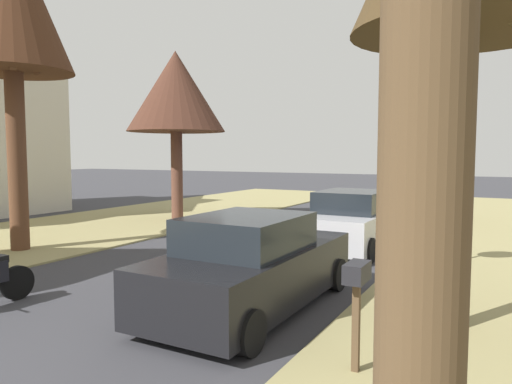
{
  "coord_description": "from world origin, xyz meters",
  "views": [
    {
      "loc": [
        5.9,
        -0.22,
        2.55
      ],
      "look_at": [
        0.7,
        9.35,
        1.68
      ],
      "focal_mm": 33.25,
      "sensor_mm": 36.0,
      "label": 1
    }
  ],
  "objects_px": {
    "stop_sign_far": "(423,172)",
    "parked_sedan_silver": "(354,222)",
    "street_tree_left_mid_a": "(11,0)",
    "parked_sedan_tan": "(411,201)",
    "curbside_mailbox": "(357,285)",
    "street_tree_left_mid_b": "(176,93)",
    "parked_sedan_black": "(252,266)"
  },
  "relations": [
    {
      "from": "street_tree_left_mid_b",
      "to": "parked_sedan_silver",
      "type": "xyz_separation_m",
      "value": [
        7.61,
        -2.04,
        -4.16
      ]
    },
    {
      "from": "parked_sedan_black",
      "to": "parked_sedan_silver",
      "type": "distance_m",
      "value": 5.8
    },
    {
      "from": "street_tree_left_mid_a",
      "to": "parked_sedan_tan",
      "type": "xyz_separation_m",
      "value": [
        7.9,
        11.19,
        -5.71
      ]
    },
    {
      "from": "street_tree_left_mid_a",
      "to": "parked_sedan_tan",
      "type": "relative_size",
      "value": 1.91
    },
    {
      "from": "street_tree_left_mid_a",
      "to": "parked_sedan_tan",
      "type": "bearing_deg",
      "value": 54.78
    },
    {
      "from": "stop_sign_far",
      "to": "parked_sedan_tan",
      "type": "relative_size",
      "value": 0.67
    },
    {
      "from": "stop_sign_far",
      "to": "curbside_mailbox",
      "type": "height_order",
      "value": "stop_sign_far"
    },
    {
      "from": "street_tree_left_mid_b",
      "to": "parked_sedan_silver",
      "type": "height_order",
      "value": "street_tree_left_mid_b"
    },
    {
      "from": "stop_sign_far",
      "to": "street_tree_left_mid_b",
      "type": "height_order",
      "value": "street_tree_left_mid_b"
    },
    {
      "from": "street_tree_left_mid_b",
      "to": "curbside_mailbox",
      "type": "height_order",
      "value": "street_tree_left_mid_b"
    },
    {
      "from": "street_tree_left_mid_b",
      "to": "curbside_mailbox",
      "type": "relative_size",
      "value": 5.04
    },
    {
      "from": "street_tree_left_mid_a",
      "to": "parked_sedan_tan",
      "type": "height_order",
      "value": "street_tree_left_mid_a"
    },
    {
      "from": "parked_sedan_tan",
      "to": "curbside_mailbox",
      "type": "xyz_separation_m",
      "value": [
        1.93,
        -13.84,
        0.33
      ]
    },
    {
      "from": "stop_sign_far",
      "to": "parked_sedan_tan",
      "type": "height_order",
      "value": "stop_sign_far"
    },
    {
      "from": "stop_sign_far",
      "to": "parked_sedan_tan",
      "type": "bearing_deg",
      "value": 101.71
    },
    {
      "from": "parked_sedan_black",
      "to": "curbside_mailbox",
      "type": "height_order",
      "value": "parked_sedan_black"
    },
    {
      "from": "parked_sedan_silver",
      "to": "curbside_mailbox",
      "type": "height_order",
      "value": "parked_sedan_silver"
    },
    {
      "from": "parked_sedan_black",
      "to": "street_tree_left_mid_a",
      "type": "bearing_deg",
      "value": 171.35
    },
    {
      "from": "stop_sign_far",
      "to": "parked_sedan_silver",
      "type": "height_order",
      "value": "stop_sign_far"
    },
    {
      "from": "street_tree_left_mid_b",
      "to": "parked_sedan_tan",
      "type": "distance_m",
      "value": 10.02
    },
    {
      "from": "street_tree_left_mid_b",
      "to": "parked_sedan_tan",
      "type": "bearing_deg",
      "value": 29.62
    },
    {
      "from": "street_tree_left_mid_a",
      "to": "parked_sedan_black",
      "type": "distance_m",
      "value": 9.6
    },
    {
      "from": "parked_sedan_black",
      "to": "curbside_mailbox",
      "type": "distance_m",
      "value": 2.68
    },
    {
      "from": "parked_sedan_black",
      "to": "parked_sedan_tan",
      "type": "distance_m",
      "value": 12.35
    },
    {
      "from": "street_tree_left_mid_a",
      "to": "street_tree_left_mid_b",
      "type": "relative_size",
      "value": 1.32
    },
    {
      "from": "street_tree_left_mid_a",
      "to": "parked_sedan_silver",
      "type": "height_order",
      "value": "street_tree_left_mid_a"
    },
    {
      "from": "stop_sign_far",
      "to": "parked_sedan_black",
      "type": "relative_size",
      "value": 0.67
    },
    {
      "from": "stop_sign_far",
      "to": "street_tree_left_mid_b",
      "type": "xyz_separation_m",
      "value": [
        -9.69,
        4.0,
        2.7
      ]
    },
    {
      "from": "street_tree_left_mid_b",
      "to": "parked_sedan_tan",
      "type": "xyz_separation_m",
      "value": [
        7.93,
        4.51,
        -4.16
      ]
    },
    {
      "from": "parked_sedan_tan",
      "to": "street_tree_left_mid_a",
      "type": "bearing_deg",
      "value": -125.22
    },
    {
      "from": "street_tree_left_mid_a",
      "to": "curbside_mailbox",
      "type": "height_order",
      "value": "street_tree_left_mid_a"
    },
    {
      "from": "parked_sedan_silver",
      "to": "parked_sedan_tan",
      "type": "relative_size",
      "value": 1.0
    }
  ]
}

